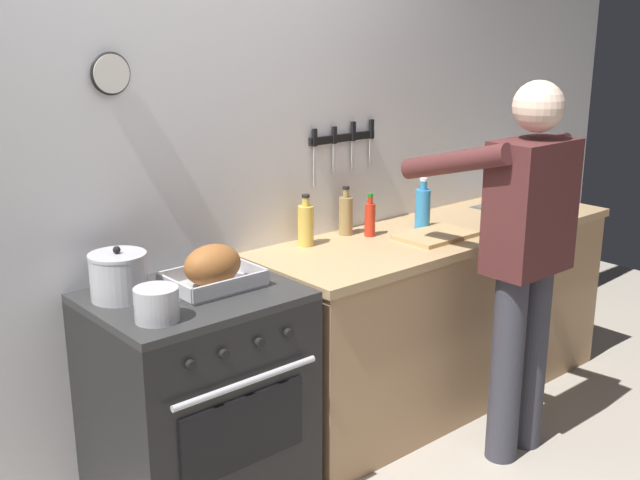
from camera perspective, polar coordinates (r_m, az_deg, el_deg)
name	(u,v)px	position (r m, az deg, el deg)	size (l,w,h in m)	color
wall_back	(187,168)	(3.28, -9.69, 5.24)	(6.00, 0.13, 2.60)	silver
counter_block	(438,313)	(4.01, 8.66, -5.27)	(2.03, 0.65, 0.90)	tan
stove	(198,401)	(3.15, -8.94, -11.57)	(0.76, 0.67, 0.90)	black
person_cook	(523,249)	(3.42, 14.66, -0.63)	(0.51, 0.63, 1.66)	#383842
roasting_pan	(213,269)	(2.99, -7.86, -2.11)	(0.35, 0.26, 0.17)	#B7B7BC
stock_pot	(119,276)	(2.94, -14.53, -2.57)	(0.21, 0.21, 0.20)	#B7B7BC
saucepan	(157,304)	(2.71, -11.88, -4.62)	(0.15, 0.15, 0.12)	#B7B7BC
cutting_board	(435,236)	(3.70, 8.44, 0.32)	(0.36, 0.24, 0.02)	tan
bottle_dish_soap	(423,208)	(3.83, 7.53, 2.35)	(0.08, 0.08, 0.25)	#338CCC
bottle_hot_sauce	(370,219)	(3.68, 3.68, 1.57)	(0.05, 0.05, 0.21)	red
bottle_cooking_oil	(306,224)	(3.51, -1.05, 1.15)	(0.07, 0.07, 0.24)	gold
bottle_vinegar	(346,215)	(3.70, 1.90, 1.87)	(0.07, 0.07, 0.24)	#997F4C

